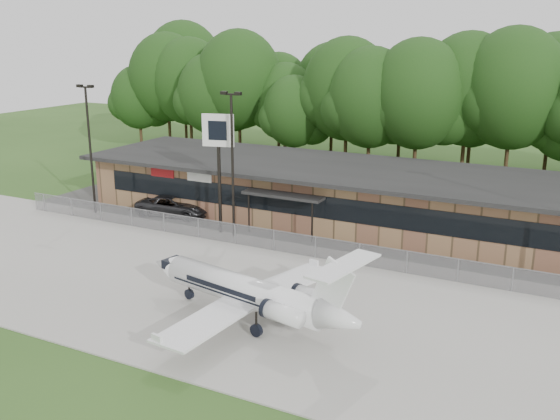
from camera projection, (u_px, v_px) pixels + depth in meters
The scene contains 11 objects.
ground at pixel (140, 354), 28.15m from camera, with size 160.00×160.00×0.00m, color #2C4D1B.
apron at pixel (232, 291), 35.00m from camera, with size 64.00×18.00×0.08m, color #9E9B93.
parking_lot at pixel (315, 235), 44.85m from camera, with size 50.00×9.00×0.06m, color #383835.
terminal at pixel (339, 192), 48.07m from camera, with size 41.00×11.65×4.30m.
fence at pixel (287, 243), 40.79m from camera, with size 46.00×0.04×1.52m.
treeline at pixel (408, 101), 62.08m from camera, with size 72.00×12.00×15.00m, color #163C13, non-canonical shape.
light_pole_left at pixel (90, 140), 48.55m from camera, with size 1.55×0.30×10.23m.
light_pole_mid at pixel (232, 154), 42.85m from camera, with size 1.55×0.30×10.23m.
business_jet at pixel (251, 294), 30.72m from camera, with size 13.36×11.99×4.51m.
suv at pixel (174, 206), 49.29m from camera, with size 2.77×6.00×1.67m, color #2C2C2E.
pole_sign at pixel (218, 143), 43.50m from camera, with size 2.26×0.79×8.63m.
Camera 1 is at (17.18, -19.64, 13.96)m, focal length 40.00 mm.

